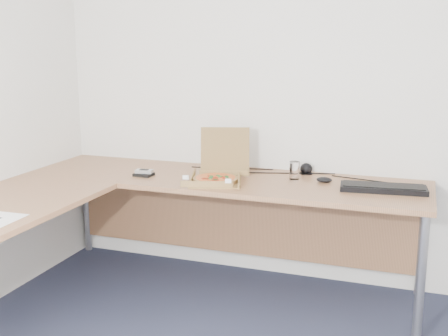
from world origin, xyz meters
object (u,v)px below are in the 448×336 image
at_px(drinking_glass, 294,170).
at_px(pizza_box, 217,176).
at_px(desk, 145,194).
at_px(keyboard, 383,188).
at_px(wallet, 144,174).

bearing_deg(drinking_glass, pizza_box, -151.71).
xyz_separation_m(desk, pizza_box, (0.33, 0.31, 0.07)).
height_order(desk, drinking_glass, drinking_glass).
bearing_deg(keyboard, drinking_glass, 161.89).
relative_size(desk, wallet, 22.49).
xyz_separation_m(drinking_glass, wallet, (-0.91, -0.23, -0.05)).
bearing_deg(keyboard, wallet, 178.43).
relative_size(keyboard, wallet, 4.29).
bearing_deg(desk, drinking_glass, 35.42).
height_order(pizza_box, drinking_glass, pizza_box).
relative_size(drinking_glass, wallet, 0.99).
xyz_separation_m(desk, drinking_glass, (0.75, 0.54, 0.08)).
height_order(drinking_glass, wallet, drinking_glass).
relative_size(desk, keyboard, 5.24).
relative_size(pizza_box, drinking_glass, 3.20).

